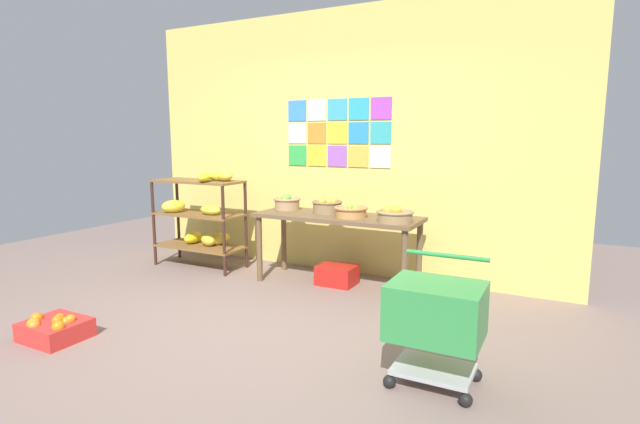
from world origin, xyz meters
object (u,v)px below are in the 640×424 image
at_px(banana_shelf_unit, 202,213).
at_px(fruit_basket_back_left, 395,215).
at_px(orange_crate_foreground, 55,329).
at_px(fruit_basket_centre, 287,202).
at_px(produce_crate_under_table, 337,275).
at_px(fruit_basket_right, 351,211).
at_px(shopping_cart, 436,315).
at_px(fruit_basket_back_right, 328,205).
at_px(display_table, 337,224).

bearing_deg(banana_shelf_unit, fruit_basket_back_left, -1.20).
xyz_separation_m(banana_shelf_unit, orange_crate_foreground, (0.41, -2.16, -0.56)).
bearing_deg(banana_shelf_unit, fruit_basket_centre, 8.81).
height_order(fruit_basket_back_left, produce_crate_under_table, fruit_basket_back_left).
xyz_separation_m(banana_shelf_unit, fruit_basket_right, (1.91, 0.01, 0.16)).
bearing_deg(shopping_cart, fruit_basket_back_left, 111.18).
relative_size(banana_shelf_unit, fruit_basket_back_left, 3.31).
xyz_separation_m(orange_crate_foreground, shopping_cart, (2.73, 0.66, 0.36)).
bearing_deg(fruit_basket_right, orange_crate_foreground, -124.70).
distance_m(fruit_basket_back_left, produce_crate_under_table, 0.98).
distance_m(fruit_basket_back_left, fruit_basket_centre, 1.33).
xyz_separation_m(fruit_basket_right, shopping_cart, (1.23, -1.51, -0.35)).
bearing_deg(banana_shelf_unit, orange_crate_foreground, -79.28).
bearing_deg(fruit_basket_back_right, display_table, -28.63).
distance_m(orange_crate_foreground, shopping_cart, 2.83).
bearing_deg(fruit_basket_centre, orange_crate_foreground, -105.90).
bearing_deg(orange_crate_foreground, fruit_basket_right, 55.30).
relative_size(display_table, fruit_basket_centre, 5.79).
height_order(fruit_basket_back_right, orange_crate_foreground, fruit_basket_back_right).
bearing_deg(fruit_basket_centre, produce_crate_under_table, -6.69).
bearing_deg(produce_crate_under_table, fruit_basket_back_right, 156.22).
distance_m(fruit_basket_centre, orange_crate_foreground, 2.52).
relative_size(fruit_basket_centre, orange_crate_foreground, 0.67).
xyz_separation_m(banana_shelf_unit, fruit_basket_back_left, (2.38, -0.05, 0.17)).
bearing_deg(fruit_basket_right, banana_shelf_unit, -179.74).
height_order(fruit_basket_right, shopping_cart, fruit_basket_right).
distance_m(banana_shelf_unit, display_table, 1.73).
xyz_separation_m(produce_crate_under_table, orange_crate_foreground, (-1.31, -2.25, -0.02)).
distance_m(produce_crate_under_table, shopping_cart, 2.16).
relative_size(fruit_basket_back_right, fruit_basket_centre, 1.08).
height_order(produce_crate_under_table, orange_crate_foreground, produce_crate_under_table).
bearing_deg(fruit_basket_centre, fruit_basket_back_right, -1.61).
bearing_deg(orange_crate_foreground, fruit_basket_centre, 74.10).
distance_m(fruit_basket_back_right, fruit_basket_back_left, 0.83).
bearing_deg(fruit_basket_back_left, display_table, 169.58).
bearing_deg(fruit_basket_back_right, fruit_basket_back_left, -14.12).
relative_size(banana_shelf_unit, orange_crate_foreground, 2.64).
distance_m(fruit_basket_back_left, fruit_basket_right, 0.47).
height_order(banana_shelf_unit, orange_crate_foreground, banana_shelf_unit).
distance_m(banana_shelf_unit, fruit_basket_right, 1.91).
height_order(banana_shelf_unit, fruit_basket_centre, banana_shelf_unit).
distance_m(fruit_basket_right, fruit_basket_centre, 0.85).
bearing_deg(fruit_basket_centre, banana_shelf_unit, -171.19).
xyz_separation_m(display_table, fruit_basket_back_left, (0.65, -0.12, 0.16)).
xyz_separation_m(fruit_basket_back_left, produce_crate_under_table, (-0.66, 0.14, -0.70)).
relative_size(display_table, produce_crate_under_table, 4.40).
distance_m(fruit_basket_right, shopping_cart, 1.98).
distance_m(fruit_basket_back_right, fruit_basket_right, 0.36).
bearing_deg(shopping_cart, banana_shelf_unit, 147.95).
bearing_deg(fruit_basket_centre, fruit_basket_back_left, -9.36).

